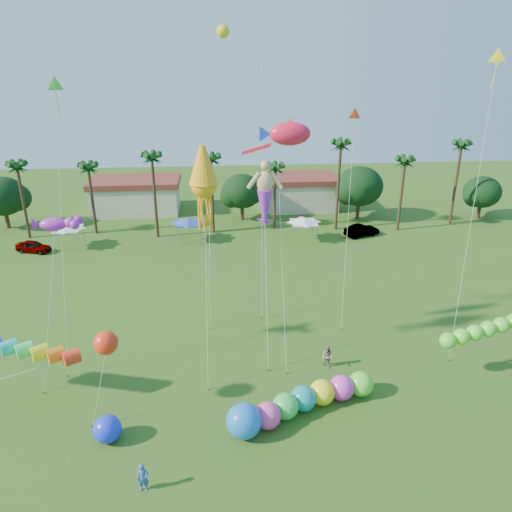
{
  "coord_description": "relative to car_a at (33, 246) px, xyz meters",
  "views": [
    {
      "loc": [
        -2.57,
        -20.83,
        21.84
      ],
      "look_at": [
        0.0,
        10.0,
        9.0
      ],
      "focal_mm": 35.0,
      "sensor_mm": 36.0,
      "label": 1
    }
  ],
  "objects": [
    {
      "name": "delta_kite_yellow",
      "position": [
        40.35,
        -21.54,
        20.3
      ],
      "size": [
        2.49,
        4.26,
        21.98
      ],
      "color": "yellow",
      "rests_on": "ground"
    },
    {
      "name": "ground",
      "position": [
        23.89,
        -35.0,
        -0.68
      ],
      "size": [
        160.0,
        160.0,
        0.0
      ],
      "primitive_type": "plane",
      "color": "#285116",
      "rests_on": "ground"
    },
    {
      "name": "blue_ball",
      "position": [
        14.41,
        -31.62,
        0.17
      ],
      "size": [
        1.71,
        1.71,
        1.71
      ],
      "primitive_type": "sphere",
      "color": "#1C31FE",
      "rests_on": "ground"
    },
    {
      "name": "green_worm",
      "position": [
        37.18,
        -27.18,
        2.36
      ],
      "size": [
        9.86,
        1.67,
        3.73
      ],
      "color": "#55E332",
      "rests_on": "ground"
    },
    {
      "name": "fish_kite",
      "position": [
        26.75,
        -19.98,
        15.59
      ],
      "size": [
        4.7,
        7.3,
        17.22
      ],
      "color": "#F21A3C",
      "rests_on": "ground"
    },
    {
      "name": "spectator_b",
      "position": [
        29.14,
        -25.31,
        0.21
      ],
      "size": [
        1.09,
        1.09,
        1.78
      ],
      "primitive_type": "imported",
      "rotation": [
        0.0,
        0.0,
        -0.79
      ],
      "color": "gray",
      "rests_on": "ground"
    },
    {
      "name": "merman_kite",
      "position": [
        24.87,
        -21.01,
        11.18
      ],
      "size": [
        2.33,
        5.46,
        14.19
      ],
      "color": "tan",
      "rests_on": "ground"
    },
    {
      "name": "buildings_row",
      "position": [
        20.8,
        15.0,
        1.32
      ],
      "size": [
        35.0,
        7.0,
        4.0
      ],
      "color": "beige",
      "rests_on": "ground"
    },
    {
      "name": "delta_kite_red",
      "position": [
        32.2,
        -16.96,
        16.14
      ],
      "size": [
        1.31,
        3.42,
        17.73
      ],
      "color": "red",
      "rests_on": "ground"
    },
    {
      "name": "orange_ball_kite",
      "position": [
        14.32,
        -29.0,
        4.54
      ],
      "size": [
        2.19,
        2.4,
        5.98
      ],
      "color": "#FF3014",
      "rests_on": "ground"
    },
    {
      "name": "delta_kite_green",
      "position": [
        11.17,
        -20.95,
        18.61
      ],
      "size": [
        1.57,
        4.32,
        20.28
      ],
      "color": "green",
      "rests_on": "ground"
    },
    {
      "name": "spectator_a",
      "position": [
        17.0,
        -35.52,
        0.17
      ],
      "size": [
        0.66,
        0.46,
        1.72
      ],
      "primitive_type": "imported",
      "rotation": [
        0.0,
        0.0,
        0.08
      ],
      "color": "#2F56A5",
      "rests_on": "ground"
    },
    {
      "name": "tree_line",
      "position": [
        27.46,
        9.0,
        3.59
      ],
      "size": [
        69.46,
        8.91,
        11.0
      ],
      "color": "#3A2819",
      "rests_on": "ground"
    },
    {
      "name": "car_b",
      "position": [
        39.55,
        2.11,
        0.06
      ],
      "size": [
        4.76,
        3.06,
        1.48
      ],
      "primitive_type": "imported",
      "rotation": [
        0.0,
        0.0,
        1.93
      ],
      "color": "#4C4C54",
      "rests_on": "ground"
    },
    {
      "name": "squid_kite",
      "position": [
        20.56,
        -23.51,
        12.88
      ],
      "size": [
        2.43,
        5.06,
        16.3
      ],
      "color": "#FF9C14",
      "rests_on": "ground"
    },
    {
      "name": "tent_row",
      "position": [
        17.89,
        1.34,
        2.07
      ],
      "size": [
        31.0,
        4.0,
        0.6
      ],
      "color": "white",
      "rests_on": "ground"
    },
    {
      "name": "caterpillar_inflatable",
      "position": [
        26.11,
        -30.28,
        0.24
      ],
      "size": [
        10.44,
        5.55,
        2.19
      ],
      "rotation": [
        0.0,
        0.0,
        0.4
      ],
      "color": "#F5409D",
      "rests_on": "ground"
    },
    {
      "name": "rainbow_tube",
      "position": [
        9.8,
        -27.53,
        2.64
      ],
      "size": [
        9.52,
        3.71,
        3.83
      ],
      "color": "red",
      "rests_on": "ground"
    },
    {
      "name": "car_a",
      "position": [
        0.0,
        0.0,
        0.0
      ],
      "size": [
        4.32,
        2.73,
        1.37
      ],
      "primitive_type": "imported",
      "rotation": [
        0.0,
        0.0,
        1.27
      ],
      "color": "#4C4C54",
      "rests_on": "ground"
    },
    {
      "name": "lobster_kite",
      "position": [
        10.29,
        -22.79,
        10.2
      ],
      "size": [
        3.49,
        5.14,
        11.53
      ],
      "color": "#B024B8",
      "rests_on": "ground"
    }
  ]
}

